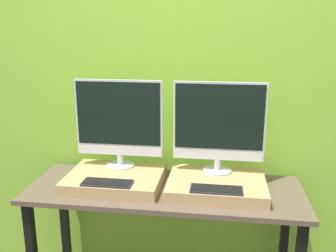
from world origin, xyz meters
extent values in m
cube|color=#8CC638|center=(0.00, 0.66, 1.30)|extent=(8.00, 0.04, 2.60)
cube|color=brown|center=(0.00, 0.30, 0.78)|extent=(1.65, 0.59, 0.03)
cube|color=black|center=(-0.77, 0.53, 0.38)|extent=(0.05, 0.05, 0.76)
cube|color=black|center=(0.77, 0.53, 0.38)|extent=(0.05, 0.05, 0.76)
cube|color=tan|center=(-0.31, 0.31, 0.83)|extent=(0.57, 0.45, 0.07)
cylinder|color=silver|center=(-0.31, 0.44, 0.87)|extent=(0.18, 0.18, 0.01)
cylinder|color=silver|center=(-0.31, 0.44, 0.91)|extent=(0.04, 0.04, 0.07)
cube|color=silver|center=(-0.31, 0.44, 1.18)|extent=(0.55, 0.02, 0.48)
cube|color=black|center=(-0.31, 0.42, 1.21)|extent=(0.53, 0.00, 0.40)
cube|color=silver|center=(-0.31, 0.42, 0.97)|extent=(0.54, 0.00, 0.06)
cube|color=#2D2D2D|center=(-0.31, 0.15, 0.87)|extent=(0.29, 0.11, 0.01)
cube|color=black|center=(-0.31, 0.15, 0.88)|extent=(0.28, 0.10, 0.00)
cube|color=tan|center=(0.31, 0.31, 0.83)|extent=(0.57, 0.45, 0.07)
cylinder|color=silver|center=(0.31, 0.44, 0.87)|extent=(0.18, 0.18, 0.01)
cylinder|color=silver|center=(0.31, 0.44, 0.91)|extent=(0.04, 0.04, 0.07)
cube|color=silver|center=(0.31, 0.44, 1.18)|extent=(0.55, 0.02, 0.48)
cube|color=black|center=(0.31, 0.42, 1.21)|extent=(0.53, 0.00, 0.40)
cube|color=silver|center=(0.31, 0.42, 0.97)|extent=(0.54, 0.00, 0.06)
cube|color=#2D2D2D|center=(0.31, 0.15, 0.87)|extent=(0.29, 0.11, 0.01)
cube|color=black|center=(0.31, 0.15, 0.88)|extent=(0.28, 0.10, 0.00)
camera|label=1|loc=(0.32, -1.76, 1.74)|focal=40.00mm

